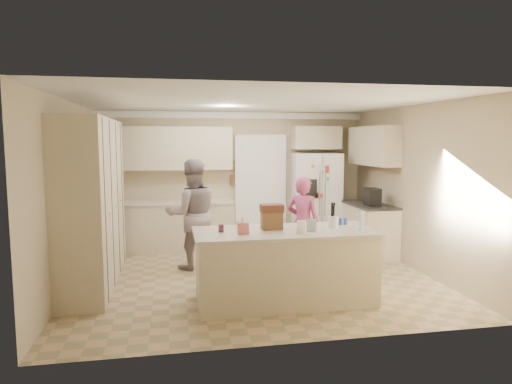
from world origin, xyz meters
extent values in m
cube|color=tan|center=(0.00, 0.00, -0.01)|extent=(5.20, 4.60, 0.02)
cube|color=white|center=(0.00, 0.00, 2.61)|extent=(5.20, 4.60, 0.02)
cube|color=tan|center=(0.00, 2.31, 1.30)|extent=(5.20, 0.02, 2.60)
cube|color=tan|center=(0.00, -2.31, 1.30)|extent=(5.20, 0.02, 2.60)
cube|color=tan|center=(-2.61, 0.00, 1.30)|extent=(0.02, 4.60, 2.60)
cube|color=tan|center=(2.61, 0.00, 1.30)|extent=(0.02, 4.60, 2.60)
cube|color=white|center=(0.00, 2.26, 2.53)|extent=(5.20, 0.08, 0.12)
cube|color=beige|center=(-2.30, 0.20, 1.18)|extent=(0.60, 2.60, 2.35)
cube|color=beige|center=(-1.15, 2.00, 0.44)|extent=(2.20, 0.60, 0.88)
cube|color=beige|center=(-1.15, 1.99, 0.90)|extent=(2.24, 0.63, 0.04)
cube|color=beige|center=(-1.15, 2.12, 1.90)|extent=(2.20, 0.35, 0.80)
cube|color=black|center=(0.55, 2.28, 1.05)|extent=(0.90, 0.06, 2.10)
cube|color=white|center=(0.55, 2.24, 1.05)|extent=(1.02, 0.03, 2.22)
cube|color=brown|center=(0.02, 2.27, 1.55)|extent=(0.15, 0.02, 0.20)
cube|color=brown|center=(0.02, 2.27, 1.28)|extent=(0.15, 0.02, 0.20)
cube|color=white|center=(1.60, 1.95, 0.90)|extent=(0.98, 0.81, 1.80)
cube|color=gray|center=(1.60, 1.59, 0.90)|extent=(0.02, 0.02, 1.78)
cube|color=black|center=(1.38, 1.58, 1.15)|extent=(0.22, 0.03, 0.35)
cylinder|color=silver|center=(1.55, 1.58, 1.05)|extent=(0.02, 0.02, 0.85)
cylinder|color=silver|center=(1.65, 1.58, 1.05)|extent=(0.02, 0.02, 0.85)
cube|color=beige|center=(1.65, 2.12, 2.10)|extent=(0.95, 0.35, 0.45)
cube|color=beige|center=(2.30, 1.00, 0.44)|extent=(0.60, 1.20, 0.88)
cube|color=#2D2B28|center=(2.29, 1.00, 0.90)|extent=(0.63, 1.24, 0.04)
cube|color=beige|center=(2.43, 1.20, 1.95)|extent=(0.35, 1.50, 0.70)
cube|color=black|center=(2.25, 0.80, 1.07)|extent=(0.22, 0.28, 0.30)
cube|color=beige|center=(0.20, -1.10, 0.44)|extent=(2.20, 0.90, 0.88)
cube|color=beige|center=(0.20, -1.10, 0.90)|extent=(2.28, 0.96, 0.05)
cylinder|color=white|center=(0.85, -1.05, 1.00)|extent=(0.13, 0.13, 0.15)
cube|color=#D86F70|center=(-0.35, -1.20, 1.00)|extent=(0.13, 0.13, 0.14)
cone|color=white|center=(-0.35, -1.20, 1.10)|extent=(0.08, 0.08, 0.08)
cube|color=brown|center=(0.05, -1.00, 1.04)|extent=(0.26, 0.18, 0.22)
cube|color=#592D1E|center=(0.05, -1.00, 1.20)|extent=(0.28, 0.20, 0.10)
cylinder|color=#59263F|center=(-0.60, -1.05, 0.97)|extent=(0.07, 0.07, 0.09)
cube|color=white|center=(0.35, -1.30, 1.01)|extent=(0.12, 0.06, 0.16)
cube|color=silver|center=(0.50, -1.25, 1.01)|extent=(0.12, 0.05, 0.16)
cylinder|color=silver|center=(1.15, -1.25, 1.04)|extent=(0.07, 0.07, 0.24)
cylinder|color=#324595|center=(1.02, -0.88, 0.97)|extent=(0.05, 0.05, 0.09)
cylinder|color=#324595|center=(1.09, -0.88, 0.97)|extent=(0.05, 0.05, 0.09)
imported|color=gray|center=(-0.88, 0.67, 0.88)|extent=(0.92, 0.76, 1.76)
imported|color=#BE3F67|center=(0.84, 0.28, 0.74)|extent=(0.65, 0.62, 1.49)
camera|label=1|loc=(-1.19, -6.57, 2.05)|focal=32.00mm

